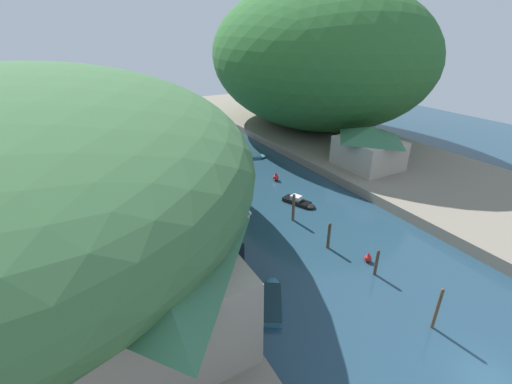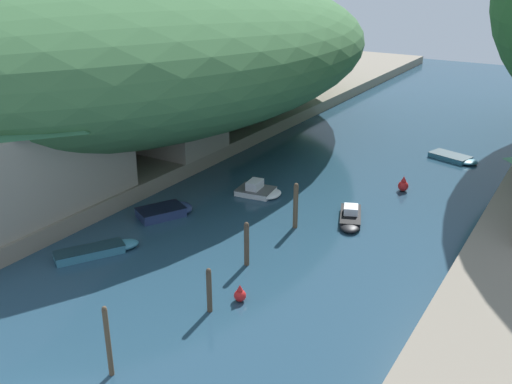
% 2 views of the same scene
% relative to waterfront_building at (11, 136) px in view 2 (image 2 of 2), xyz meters
% --- Properties ---
extents(water_surface, '(130.00, 130.00, 0.00)m').
position_rel_waterfront_building_xyz_m(water_surface, '(16.14, 16.92, -5.68)').
color(water_surface, '#234256').
rests_on(water_surface, ground).
extents(left_bank, '(22.00, 120.00, 1.18)m').
position_rel_waterfront_building_xyz_m(left_bank, '(-5.95, 16.92, -5.09)').
color(left_bank, gray).
rests_on(left_bank, ground).
extents(hillside_left, '(40.92, 57.29, 14.71)m').
position_rel_waterfront_building_xyz_m(hillside_left, '(-7.05, 20.00, 2.86)').
color(hillside_left, '#3D6B3D').
rests_on(hillside_left, left_bank).
extents(waterfront_building, '(10.37, 13.56, 8.68)m').
position_rel_waterfront_building_xyz_m(waterfront_building, '(0.00, 0.00, 0.00)').
color(waterfront_building, gray).
rests_on(waterfront_building, left_bank).
extents(boathouse_shed, '(8.20, 6.67, 5.07)m').
position_rel_waterfront_building_xyz_m(boathouse_shed, '(1.34, 14.53, -1.88)').
color(boathouse_shed, gray).
rests_on(boathouse_shed, left_bank).
extents(boat_moored_right, '(3.53, 2.50, 1.06)m').
position_rel_waterfront_building_xyz_m(boat_moored_right, '(11.83, 11.68, -5.36)').
color(boat_moored_right, white).
rests_on(boat_moored_right, water_surface).
extents(boat_white_cruiser, '(3.39, 4.24, 0.67)m').
position_rel_waterfront_building_xyz_m(boat_white_cruiser, '(8.35, 5.18, -5.34)').
color(boat_white_cruiser, navy).
rests_on(boat_white_cruiser, water_surface).
extents(boat_yellow_tender, '(2.75, 4.35, 0.93)m').
position_rel_waterfront_building_xyz_m(boat_yellow_tender, '(19.52, 10.75, -5.38)').
color(boat_yellow_tender, black).
rests_on(boat_yellow_tender, water_surface).
extents(boat_navy_launch, '(3.65, 4.92, 0.54)m').
position_rel_waterfront_building_xyz_m(boat_navy_launch, '(8.52, -1.25, -5.41)').
color(boat_navy_launch, teal).
rests_on(boat_navy_launch, water_surface).
extents(boat_far_right_bank, '(4.57, 2.98, 0.43)m').
position_rel_waterfront_building_xyz_m(boat_far_right_bank, '(22.40, 27.41, -5.47)').
color(boat_far_right_bank, teal).
rests_on(boat_far_right_bank, water_surface).
extents(mooring_post_nearest, '(0.22, 0.22, 3.39)m').
position_rel_waterfront_building_xyz_m(mooring_post_nearest, '(16.86, -8.72, -3.97)').
color(mooring_post_nearest, brown).
rests_on(mooring_post_nearest, water_surface).
extents(mooring_post_second, '(0.27, 0.27, 2.44)m').
position_rel_waterfront_building_xyz_m(mooring_post_second, '(17.64, -2.72, -4.45)').
color(mooring_post_second, '#4C3D2D').
rests_on(mooring_post_second, water_surface).
extents(mooring_post_middle, '(0.30, 0.30, 2.70)m').
position_rel_waterfront_building_xyz_m(mooring_post_middle, '(16.70, 2.22, -4.32)').
color(mooring_post_middle, '#4C3D2D').
rests_on(mooring_post_middle, water_surface).
extents(mooring_post_fourth, '(0.32, 0.32, 3.12)m').
position_rel_waterfront_building_xyz_m(mooring_post_fourth, '(16.75, 8.07, -4.11)').
color(mooring_post_fourth, brown).
rests_on(mooring_post_fourth, water_surface).
extents(channel_buoy_near, '(0.64, 0.64, 0.96)m').
position_rel_waterfront_building_xyz_m(channel_buoy_near, '(18.43, -1.16, -5.30)').
color(channel_buoy_near, red).
rests_on(channel_buoy_near, water_surface).
extents(channel_buoy_far, '(0.79, 0.79, 1.19)m').
position_rel_waterfront_building_xyz_m(channel_buoy_far, '(20.75, 18.03, -5.21)').
color(channel_buoy_far, red).
rests_on(channel_buoy_far, water_surface).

